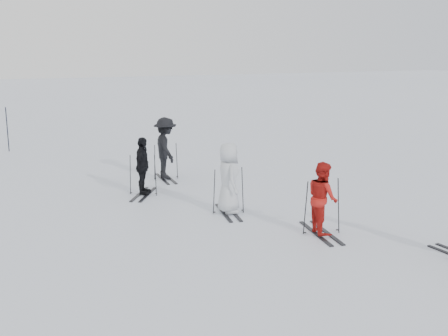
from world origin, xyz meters
name	(u,v)px	position (x,y,z in m)	size (l,w,h in m)	color
ground	(239,216)	(0.00, 0.00, 0.00)	(120.00, 120.00, 0.00)	silver
skier_red	(322,199)	(1.20, -1.81, 0.79)	(0.77, 0.60, 1.59)	#B11914
skier_grey	(228,179)	(-0.13, 0.37, 0.87)	(0.85, 0.55, 1.73)	silver
skier_uphill_left	(143,167)	(-1.69, 2.82, 0.79)	(0.93, 0.39, 1.59)	black
skier_uphill_far	(166,149)	(-0.59, 4.39, 0.94)	(1.22, 0.70, 1.89)	black
skis_red	(322,206)	(1.20, -1.81, 0.63)	(0.92, 1.74, 1.27)	black
skis_grey	(228,190)	(-0.13, 0.37, 0.59)	(0.85, 1.61, 1.17)	black
skis_uphill_left	(143,174)	(-1.69, 2.82, 0.58)	(0.85, 1.60, 1.17)	black
skis_uphill_far	(166,161)	(-0.59, 4.39, 0.57)	(0.83, 1.56, 1.14)	black
piste_marker	(7,129)	(-5.03, 11.10, 0.86)	(0.04, 0.04, 1.72)	black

